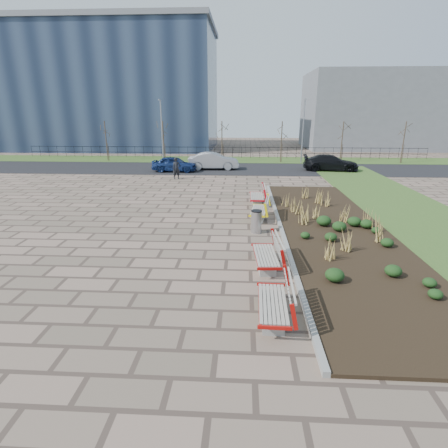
# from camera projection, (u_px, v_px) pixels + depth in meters

# --- Properties ---
(ground) EXTENTS (120.00, 120.00, 0.00)m
(ground) POSITION_uv_depth(u_px,v_px,m) (171.00, 280.00, 10.92)
(ground) COLOR #7F6657
(ground) RESTS_ON ground
(planting_bed) EXTENTS (4.50, 18.00, 0.10)m
(planting_bed) POSITION_uv_depth(u_px,v_px,m) (334.00, 230.00, 15.33)
(planting_bed) COLOR black
(planting_bed) RESTS_ON ground
(planting_curb) EXTENTS (0.16, 18.00, 0.15)m
(planting_curb) POSITION_uv_depth(u_px,v_px,m) (281.00, 229.00, 15.44)
(planting_curb) COLOR gray
(planting_curb) RESTS_ON ground
(grass_verge_near) EXTENTS (5.00, 38.00, 0.04)m
(grass_verge_near) POSITION_uv_depth(u_px,v_px,m) (446.00, 233.00, 15.09)
(grass_verge_near) COLOR #33511E
(grass_verge_near) RESTS_ON ground
(grass_verge_far) EXTENTS (80.00, 5.00, 0.04)m
(grass_verge_far) POSITION_uv_depth(u_px,v_px,m) (223.00, 160.00, 37.50)
(grass_verge_far) COLOR #33511E
(grass_verge_far) RESTS_ON ground
(road) EXTENTS (80.00, 7.00, 0.02)m
(road) POSITION_uv_depth(u_px,v_px,m) (219.00, 169.00, 31.81)
(road) COLOR black
(road) RESTS_ON ground
(bench_a) EXTENTS (0.96, 2.13, 1.00)m
(bench_a) POSITION_uv_depth(u_px,v_px,m) (273.00, 301.00, 8.77)
(bench_a) COLOR #B4100C
(bench_a) RESTS_ON ground
(bench_b) EXTENTS (1.04, 2.16, 1.00)m
(bench_b) POSITION_uv_depth(u_px,v_px,m) (266.00, 253.00, 11.68)
(bench_b) COLOR #A90E0B
(bench_b) RESTS_ON ground
(bench_c) EXTENTS (1.15, 2.20, 1.00)m
(bench_c) POSITION_uv_depth(u_px,v_px,m) (259.00, 209.00, 16.99)
(bench_c) COLOR yellow
(bench_c) RESTS_ON ground
(bench_d) EXTENTS (0.90, 2.10, 1.00)m
(bench_d) POSITION_uv_depth(u_px,v_px,m) (257.00, 195.00, 19.74)
(bench_d) COLOR red
(bench_d) RESTS_ON ground
(litter_bin) EXTENTS (0.46, 0.46, 0.98)m
(litter_bin) POSITION_uv_depth(u_px,v_px,m) (256.00, 222.00, 15.02)
(litter_bin) COLOR #B2B2B7
(litter_bin) RESTS_ON ground
(pedestrian) EXTENTS (0.70, 0.58, 1.65)m
(pedestrian) POSITION_uv_depth(u_px,v_px,m) (176.00, 168.00, 26.79)
(pedestrian) COLOR black
(pedestrian) RESTS_ON ground
(car_blue) EXTENTS (3.87, 1.71, 1.29)m
(car_blue) POSITION_uv_depth(u_px,v_px,m) (174.00, 164.00, 30.03)
(car_blue) COLOR navy
(car_blue) RESTS_ON road
(car_silver) EXTENTS (4.60, 1.87, 1.48)m
(car_silver) POSITION_uv_depth(u_px,v_px,m) (213.00, 161.00, 31.16)
(car_silver) COLOR gray
(car_silver) RESTS_ON road
(car_black) EXTENTS (4.87, 2.38, 1.37)m
(car_black) POSITION_uv_depth(u_px,v_px,m) (331.00, 163.00, 30.51)
(car_black) COLOR black
(car_black) RESTS_ON road
(tree_a) EXTENTS (1.40, 1.40, 4.00)m
(tree_a) POSITION_uv_depth(u_px,v_px,m) (106.00, 141.00, 36.07)
(tree_a) COLOR #4C3D2D
(tree_a) RESTS_ON grass_verge_far
(tree_b) EXTENTS (1.40, 1.40, 4.00)m
(tree_b) POSITION_uv_depth(u_px,v_px,m) (164.00, 141.00, 35.76)
(tree_b) COLOR #4C3D2D
(tree_b) RESTS_ON grass_verge_far
(tree_c) EXTENTS (1.40, 1.40, 4.00)m
(tree_c) POSITION_uv_depth(u_px,v_px,m) (222.00, 142.00, 35.45)
(tree_c) COLOR #4C3D2D
(tree_c) RESTS_ON grass_verge_far
(tree_d) EXTENTS (1.40, 1.40, 4.00)m
(tree_d) POSITION_uv_depth(u_px,v_px,m) (281.00, 142.00, 35.14)
(tree_d) COLOR #4C3D2D
(tree_d) RESTS_ON grass_verge_far
(tree_e) EXTENTS (1.40, 1.40, 4.00)m
(tree_e) POSITION_uv_depth(u_px,v_px,m) (342.00, 142.00, 34.82)
(tree_e) COLOR #4C3D2D
(tree_e) RESTS_ON grass_verge_far
(tree_f) EXTENTS (1.40, 1.40, 4.00)m
(tree_f) POSITION_uv_depth(u_px,v_px,m) (403.00, 142.00, 34.51)
(tree_f) COLOR #4C3D2D
(tree_f) RESTS_ON grass_verge_far
(lamp_west) EXTENTS (0.24, 0.60, 6.00)m
(lamp_west) POSITION_uv_depth(u_px,v_px,m) (162.00, 132.00, 34.98)
(lamp_west) COLOR gray
(lamp_west) RESTS_ON grass_verge_far
(lamp_east) EXTENTS (0.24, 0.60, 6.00)m
(lamp_east) POSITION_uv_depth(u_px,v_px,m) (303.00, 132.00, 34.25)
(lamp_east) COLOR gray
(lamp_east) RESTS_ON grass_verge_far
(railing_fence) EXTENTS (44.00, 0.10, 1.20)m
(railing_fence) POSITION_uv_depth(u_px,v_px,m) (224.00, 152.00, 38.73)
(railing_fence) COLOR black
(railing_fence) RESTS_ON grass_verge_far
(building_glass) EXTENTS (40.00, 14.00, 15.00)m
(building_glass) POSITION_uv_depth(u_px,v_px,m) (67.00, 92.00, 47.72)
(building_glass) COLOR #192338
(building_glass) RESTS_ON ground
(building_grey) EXTENTS (18.00, 12.00, 10.00)m
(building_grey) POSITION_uv_depth(u_px,v_px,m) (373.00, 111.00, 48.20)
(building_grey) COLOR slate
(building_grey) RESTS_ON ground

